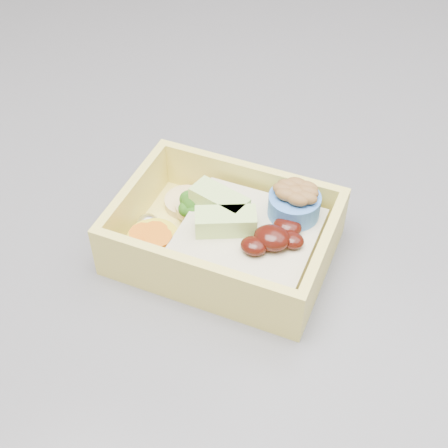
% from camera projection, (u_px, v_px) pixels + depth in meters
% --- Properties ---
extents(bento_box, '(0.16, 0.12, 0.06)m').
position_uv_depth(bento_box, '(232.00, 234.00, 0.47)').
color(bento_box, '#EEDC62').
rests_on(bento_box, island).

